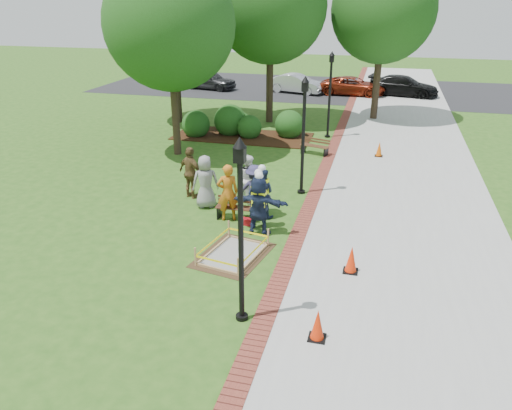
% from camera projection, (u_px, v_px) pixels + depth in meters
% --- Properties ---
extents(ground, '(100.00, 100.00, 0.00)m').
position_uv_depth(ground, '(229.00, 251.00, 14.32)').
color(ground, '#285116').
rests_on(ground, ground).
extents(sidewalk, '(6.00, 60.00, 0.02)m').
position_uv_depth(sidewalk, '(404.00, 160.00, 22.07)').
color(sidewalk, '#9E9E99').
rests_on(sidewalk, ground).
extents(brick_edging, '(0.50, 60.00, 0.03)m').
position_uv_depth(brick_edging, '(330.00, 154.00, 22.82)').
color(brick_edging, maroon).
rests_on(brick_edging, ground).
extents(mulch_bed, '(7.00, 3.00, 0.05)m').
position_uv_depth(mulch_bed, '(242.00, 136.00, 25.69)').
color(mulch_bed, '#381E0F').
rests_on(mulch_bed, ground).
extents(parking_lot, '(36.00, 12.00, 0.01)m').
position_uv_depth(parking_lot, '(333.00, 89.00, 38.37)').
color(parking_lot, black).
rests_on(parking_lot, ground).
extents(wet_concrete_pad, '(2.11, 2.58, 0.55)m').
position_uv_depth(wet_concrete_pad, '(233.00, 248.00, 13.99)').
color(wet_concrete_pad, '#47331E').
rests_on(wet_concrete_pad, ground).
extents(bench_near, '(1.34, 0.49, 0.72)m').
position_uv_depth(bench_near, '(236.00, 212.00, 16.28)').
color(bench_near, brown).
rests_on(bench_near, ground).
extents(bench_far, '(1.39, 0.80, 0.72)m').
position_uv_depth(bench_far, '(315.00, 150.00, 22.80)').
color(bench_far, brown).
rests_on(bench_far, ground).
extents(cone_front, '(0.37, 0.37, 0.74)m').
position_uv_depth(cone_front, '(318.00, 325.00, 10.55)').
color(cone_front, black).
rests_on(cone_front, ground).
extents(cone_back, '(0.39, 0.39, 0.77)m').
position_uv_depth(cone_back, '(351.00, 260.00, 13.10)').
color(cone_back, black).
rests_on(cone_back, ground).
extents(cone_far, '(0.35, 0.35, 0.69)m').
position_uv_depth(cone_far, '(379.00, 149.00, 22.45)').
color(cone_far, black).
rests_on(cone_far, ground).
extents(toolbox, '(0.43, 0.27, 0.20)m').
position_uv_depth(toolbox, '(247.00, 222.00, 15.91)').
color(toolbox, maroon).
rests_on(toolbox, ground).
extents(lamp_near, '(0.28, 0.28, 4.26)m').
position_uv_depth(lamp_near, '(241.00, 220.00, 10.38)').
color(lamp_near, black).
rests_on(lamp_near, ground).
extents(lamp_mid, '(0.28, 0.28, 4.26)m').
position_uv_depth(lamp_mid, '(304.00, 127.00, 17.51)').
color(lamp_mid, black).
rests_on(lamp_mid, ground).
extents(lamp_far, '(0.28, 0.28, 4.26)m').
position_uv_depth(lamp_far, '(330.00, 88.00, 24.64)').
color(lamp_far, black).
rests_on(lamp_far, ground).
extents(tree_left, '(5.52, 5.52, 8.38)m').
position_uv_depth(tree_left, '(170.00, 24.00, 20.77)').
color(tree_left, '#3D2D1E').
rests_on(tree_left, ground).
extents(tree_back, '(6.02, 6.02, 9.22)m').
position_uv_depth(tree_back, '(270.00, 6.00, 26.25)').
color(tree_back, '#3D2D1E').
rests_on(tree_back, ground).
extents(tree_right, '(5.71, 5.71, 8.82)m').
position_uv_depth(tree_right, '(383.00, 10.00, 27.11)').
color(tree_right, '#3D2D1E').
rests_on(tree_right, ground).
extents(tree_far, '(6.25, 6.25, 9.44)m').
position_uv_depth(tree_far, '(172.00, 4.00, 26.16)').
color(tree_far, '#3D2D1E').
rests_on(tree_far, ground).
extents(shrub_a, '(1.44, 1.44, 1.44)m').
position_uv_depth(shrub_a, '(196.00, 136.00, 25.82)').
color(shrub_a, '#1D4112').
rests_on(shrub_a, ground).
extents(shrub_b, '(1.68, 1.68, 1.68)m').
position_uv_depth(shrub_b, '(230.00, 134.00, 26.17)').
color(shrub_b, '#1D4112').
rests_on(shrub_b, ground).
extents(shrub_c, '(1.25, 1.25, 1.25)m').
position_uv_depth(shrub_c, '(250.00, 138.00, 25.55)').
color(shrub_c, '#1D4112').
rests_on(shrub_c, ground).
extents(shrub_d, '(1.49, 1.49, 1.49)m').
position_uv_depth(shrub_d, '(289.00, 137.00, 25.69)').
color(shrub_d, '#1D4112').
rests_on(shrub_d, ground).
extents(shrub_e, '(1.09, 1.09, 1.09)m').
position_uv_depth(shrub_e, '(242.00, 131.00, 26.73)').
color(shrub_e, '#1D4112').
rests_on(shrub_e, ground).
extents(casual_person_a, '(0.69, 0.57, 1.83)m').
position_uv_depth(casual_person_a, '(205.00, 182.00, 16.93)').
color(casual_person_a, gray).
rests_on(casual_person_a, ground).
extents(casual_person_b, '(0.71, 0.60, 1.89)m').
position_uv_depth(casual_person_b, '(228.00, 193.00, 15.95)').
color(casual_person_b, '#BC6516').
rests_on(casual_person_b, ground).
extents(casual_person_c, '(0.64, 0.63, 1.70)m').
position_uv_depth(casual_person_c, '(248.00, 179.00, 17.43)').
color(casual_person_c, white).
rests_on(casual_person_c, ground).
extents(casual_person_d, '(0.71, 0.61, 1.88)m').
position_uv_depth(casual_person_d, '(191.00, 173.00, 17.72)').
color(casual_person_d, brown).
rests_on(casual_person_d, ground).
extents(casual_person_e, '(0.58, 0.39, 1.73)m').
position_uv_depth(casual_person_e, '(255.00, 190.00, 16.35)').
color(casual_person_e, '#322E51').
rests_on(casual_person_e, ground).
extents(hivis_worker_a, '(0.62, 0.42, 2.01)m').
position_uv_depth(hivis_worker_a, '(259.00, 204.00, 14.98)').
color(hivis_worker_a, '#18223F').
rests_on(hivis_worker_a, ground).
extents(hivis_worker_b, '(0.68, 0.60, 1.93)m').
position_uv_depth(hivis_worker_b, '(258.00, 199.00, 15.43)').
color(hivis_worker_b, '#192B41').
rests_on(hivis_worker_b, ground).
extents(hivis_worker_c, '(0.55, 0.38, 1.81)m').
position_uv_depth(hivis_worker_c, '(262.00, 191.00, 16.18)').
color(hivis_worker_c, '#18273F').
rests_on(hivis_worker_c, ground).
extents(parked_car_a, '(2.95, 5.03, 1.54)m').
position_uv_depth(parked_car_a, '(210.00, 89.00, 38.36)').
color(parked_car_a, '#262729').
rests_on(parked_car_a, ground).
extents(parked_car_b, '(3.05, 4.87, 1.47)m').
position_uv_depth(parked_car_b, '(296.00, 93.00, 36.92)').
color(parked_car_b, '#B8B7BD').
rests_on(parked_car_b, ground).
extents(parked_car_c, '(2.11, 4.39, 1.40)m').
position_uv_depth(parked_car_c, '(352.00, 95.00, 36.22)').
color(parked_car_c, maroon).
rests_on(parked_car_c, ground).
extents(parked_car_d, '(2.87, 5.00, 1.54)m').
position_uv_depth(parked_car_d, '(402.00, 96.00, 35.90)').
color(parked_car_d, black).
rests_on(parked_car_d, ground).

